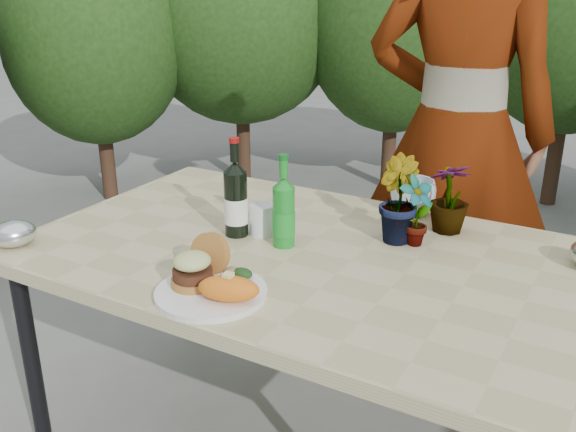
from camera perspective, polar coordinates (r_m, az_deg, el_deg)
The scene contains 16 objects.
patio_table at distance 1.88m, azimuth 1.21°, elevation -4.57°, with size 1.60×1.00×0.75m.
shrub_hedge at distance 3.22m, azimuth 17.64°, elevation 13.26°, with size 6.97×5.03×2.01m.
dinner_plate at distance 1.61m, azimuth -6.85°, elevation -6.80°, with size 0.28×0.28×0.01m, color white.
burger_stack at distance 1.63m, azimuth -8.10°, elevation -4.41°, with size 0.11×0.16×0.11m.
sweet_potato at distance 1.54m, azimuth -5.30°, elevation -6.45°, with size 0.15×0.08×0.06m, color orange.
grilled_veg at distance 1.66m, azimuth -4.50°, elevation -5.05°, with size 0.08×0.05×0.03m.
wine_bottle at distance 1.92m, azimuth -4.66°, elevation 1.42°, with size 0.07×0.07×0.30m.
sparkling_water at distance 1.84m, azimuth -0.38°, elevation 0.26°, with size 0.07×0.07×0.28m.
plastic_cup at distance 1.94m, azimuth -2.38°, elevation -0.36°, with size 0.07×0.07×0.10m, color silver.
seedling_left at distance 1.88m, azimuth 11.32°, elevation 0.40°, with size 0.11×0.08×0.21m, color #2A561D.
seedling_mid at distance 1.90m, azimuth 9.62°, elevation 1.46°, with size 0.14×0.11×0.26m, color #2A581E.
seedling_right at distance 2.01m, azimuth 14.19°, elevation 1.61°, with size 0.12×0.12×0.22m, color #286121.
blue_bowl at distance 2.15m, azimuth 11.03°, elevation 1.71°, with size 0.15×0.15×0.12m, color silver.
foil_packet_left at distance 2.03m, azimuth -23.22°, elevation -1.45°, with size 0.13×0.11×0.08m, color silver.
person at distance 2.44m, azimuth 14.84°, elevation 7.11°, with size 0.69×0.45×1.89m, color #9E6D4F.
terracotta_pot at distance 4.56m, azimuth -5.59°, elevation 2.68°, with size 0.17×0.17×0.14m.
Camera 1 is at (0.81, -1.49, 1.51)m, focal length 40.00 mm.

